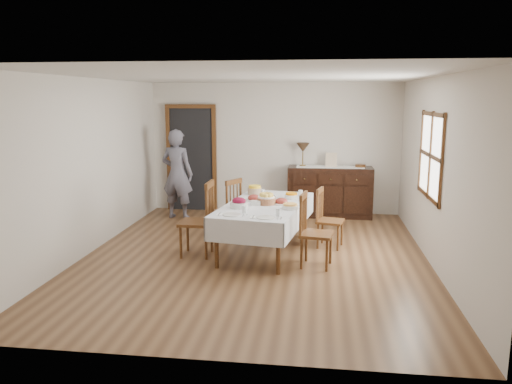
# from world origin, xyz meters

# --- Properties ---
(ground) EXTENTS (6.00, 6.00, 0.00)m
(ground) POSITION_xyz_m (0.00, 0.00, 0.00)
(ground) COLOR brown
(room_shell) EXTENTS (5.02, 6.02, 2.65)m
(room_shell) POSITION_xyz_m (-0.15, 0.42, 1.64)
(room_shell) COLOR silver
(room_shell) RESTS_ON ground
(dining_table) EXTENTS (1.42, 2.31, 0.74)m
(dining_table) POSITION_xyz_m (0.11, 0.26, 0.65)
(dining_table) COLOR silver
(dining_table) RESTS_ON ground
(chair_left_near) EXTENTS (0.47, 0.47, 1.11)m
(chair_left_near) POSITION_xyz_m (-0.81, -0.05, 0.56)
(chair_left_near) COLOR #502E15
(chair_left_near) RESTS_ON ground
(chair_left_far) EXTENTS (0.57, 0.57, 1.02)m
(chair_left_far) POSITION_xyz_m (-0.57, 0.86, 0.51)
(chair_left_far) COLOR #502E15
(chair_left_far) RESTS_ON ground
(chair_right_near) EXTENTS (0.49, 0.49, 1.03)m
(chair_right_near) POSITION_xyz_m (0.84, -0.32, 0.52)
(chair_right_near) COLOR #502E15
(chair_right_near) RESTS_ON ground
(chair_right_far) EXTENTS (0.46, 0.46, 0.93)m
(chair_right_far) POSITION_xyz_m (1.05, 0.63, 0.47)
(chair_right_far) COLOR #502E15
(chair_right_far) RESTS_ON ground
(sideboard) EXTENTS (1.63, 0.59, 0.98)m
(sideboard) POSITION_xyz_m (1.13, 2.72, 0.49)
(sideboard) COLOR black
(sideboard) RESTS_ON ground
(person) EXTENTS (0.63, 0.46, 1.84)m
(person) POSITION_xyz_m (-1.80, 2.19, 0.92)
(person) COLOR #5A5866
(person) RESTS_ON ground
(bread_basket) EXTENTS (0.28, 0.28, 0.18)m
(bread_basket) POSITION_xyz_m (0.14, 0.23, 0.82)
(bread_basket) COLOR brown
(bread_basket) RESTS_ON dining_table
(egg_basket) EXTENTS (0.23, 0.23, 0.10)m
(egg_basket) POSITION_xyz_m (0.12, 0.63, 0.78)
(egg_basket) COLOR black
(egg_basket) RESTS_ON dining_table
(ham_platter_a) EXTENTS (0.28, 0.28, 0.11)m
(ham_platter_a) POSITION_xyz_m (-0.08, 0.49, 0.77)
(ham_platter_a) COLOR silver
(ham_platter_a) RESTS_ON dining_table
(ham_platter_b) EXTENTS (0.27, 0.27, 0.11)m
(ham_platter_b) POSITION_xyz_m (0.36, 0.27, 0.77)
(ham_platter_b) COLOR silver
(ham_platter_b) RESTS_ON dining_table
(beet_bowl) EXTENTS (0.26, 0.26, 0.15)m
(beet_bowl) POSITION_xyz_m (-0.23, -0.06, 0.81)
(beet_bowl) COLOR silver
(beet_bowl) RESTS_ON dining_table
(carrot_bowl) EXTENTS (0.21, 0.21, 0.09)m
(carrot_bowl) POSITION_xyz_m (0.49, 0.70, 0.79)
(carrot_bowl) COLOR silver
(carrot_bowl) RESTS_ON dining_table
(pineapple_bowl) EXTENTS (0.23, 0.23, 0.15)m
(pineapple_bowl) POSITION_xyz_m (-0.13, 0.97, 0.81)
(pineapple_bowl) COLOR tan
(pineapple_bowl) RESTS_ON dining_table
(casserole_dish) EXTENTS (0.23, 0.23, 0.08)m
(casserole_dish) POSITION_xyz_m (0.51, -0.05, 0.78)
(casserole_dish) COLOR silver
(casserole_dish) RESTS_ON dining_table
(butter_dish) EXTENTS (0.15, 0.11, 0.07)m
(butter_dish) POSITION_xyz_m (-0.00, 0.13, 0.78)
(butter_dish) COLOR silver
(butter_dish) RESTS_ON dining_table
(setting_left) EXTENTS (0.44, 0.31, 0.10)m
(setting_left) POSITION_xyz_m (-0.21, -0.48, 0.76)
(setting_left) COLOR silver
(setting_left) RESTS_ON dining_table
(setting_right) EXTENTS (0.44, 0.31, 0.10)m
(setting_right) POSITION_xyz_m (0.27, -0.58, 0.76)
(setting_right) COLOR silver
(setting_right) RESTS_ON dining_table
(glass_far_a) EXTENTS (0.06, 0.06, 0.09)m
(glass_far_a) POSITION_xyz_m (-0.00, 0.96, 0.79)
(glass_far_a) COLOR white
(glass_far_a) RESTS_ON dining_table
(glass_far_b) EXTENTS (0.07, 0.07, 0.10)m
(glass_far_b) POSITION_xyz_m (0.62, 0.93, 0.79)
(glass_far_b) COLOR white
(glass_far_b) RESTS_ON dining_table
(runner) EXTENTS (1.30, 0.35, 0.01)m
(runner) POSITION_xyz_m (1.12, 2.73, 0.98)
(runner) COLOR white
(runner) RESTS_ON sideboard
(table_lamp) EXTENTS (0.26, 0.26, 0.46)m
(table_lamp) POSITION_xyz_m (0.59, 2.75, 1.33)
(table_lamp) COLOR brown
(table_lamp) RESTS_ON sideboard
(picture_frame) EXTENTS (0.22, 0.08, 0.28)m
(picture_frame) POSITION_xyz_m (1.14, 2.71, 1.12)
(picture_frame) COLOR #C8B090
(picture_frame) RESTS_ON sideboard
(deco_bowl) EXTENTS (0.20, 0.20, 0.06)m
(deco_bowl) POSITION_xyz_m (1.70, 2.73, 1.01)
(deco_bowl) COLOR #502E15
(deco_bowl) RESTS_ON sideboard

